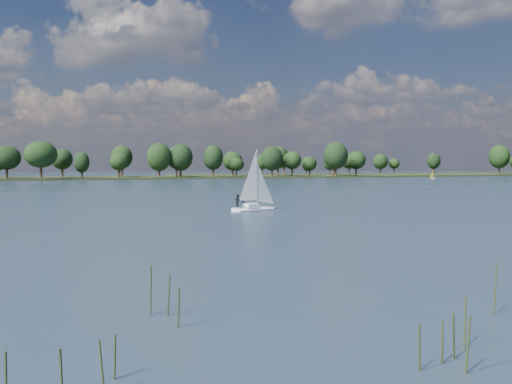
# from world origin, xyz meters

# --- Properties ---
(ground) EXTENTS (700.00, 700.00, 0.00)m
(ground) POSITION_xyz_m (0.00, 100.00, 0.00)
(ground) COLOR #233342
(ground) RESTS_ON ground
(far_shore) EXTENTS (660.00, 40.00, 1.50)m
(far_shore) POSITION_xyz_m (0.00, 212.00, 0.00)
(far_shore) COLOR black
(far_shore) RESTS_ON ground
(far_shore_back) EXTENTS (220.00, 30.00, 1.40)m
(far_shore_back) POSITION_xyz_m (160.00, 260.00, 0.00)
(far_shore_back) COLOR black
(far_shore_back) RESTS_ON ground
(sailboat) EXTENTS (6.29, 3.73, 8.01)m
(sailboat) POSITION_xyz_m (4.83, 37.59, 2.24)
(sailboat) COLOR white
(sailboat) RESTS_ON ground
(dinghy_orange) EXTENTS (2.57, 1.27, 3.95)m
(dinghy_orange) POSITION_xyz_m (138.26, 165.39, 0.93)
(dinghy_orange) COLOR white
(dinghy_orange) RESTS_ON ground
(treeline) EXTENTS (561.91, 74.34, 17.65)m
(treeline) POSITION_xyz_m (-15.55, 208.74, 8.03)
(treeline) COLOR black
(treeline) RESTS_ON ground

